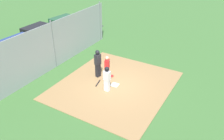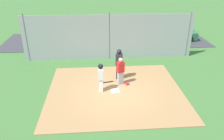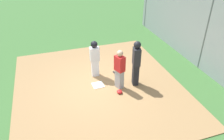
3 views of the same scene
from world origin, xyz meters
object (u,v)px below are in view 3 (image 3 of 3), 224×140
(home_plate, at_px, (98,85))
(catcher_mask, at_px, (120,92))
(catcher, at_px, (120,69))
(umpire, at_px, (136,62))
(baseball_bat, at_px, (118,76))
(runner, at_px, (95,57))

(home_plate, bearing_deg, catcher_mask, -139.06)
(catcher_mask, bearing_deg, catcher, -17.96)
(catcher, bearing_deg, catcher_mask, 52.09)
(umpire, bearing_deg, baseball_bat, -45.56)
(baseball_bat, bearing_deg, catcher_mask, -29.40)
(home_plate, relative_size, catcher_mask, 1.83)
(home_plate, xyz_separation_m, catcher, (-0.37, -0.77, 0.82))
(catcher, relative_size, baseball_bat, 2.16)
(catcher, distance_m, runner, 1.32)
(home_plate, bearing_deg, runner, -6.84)
(catcher, distance_m, umpire, 0.70)
(runner, bearing_deg, catcher, 33.95)
(catcher_mask, bearing_deg, runner, 20.35)
(baseball_bat, bearing_deg, runner, -125.93)
(catcher, xyz_separation_m, runner, (1.13, 0.68, 0.06))
(home_plate, height_order, baseball_bat, baseball_bat)
(umpire, bearing_deg, catcher_mask, 38.24)
(catcher, xyz_separation_m, catcher_mask, (-0.38, 0.12, -0.77))
(baseball_bat, bearing_deg, home_plate, -81.75)
(home_plate, relative_size, catcher, 0.27)
(catcher, relative_size, umpire, 0.87)
(runner, bearing_deg, home_plate, -4.07)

